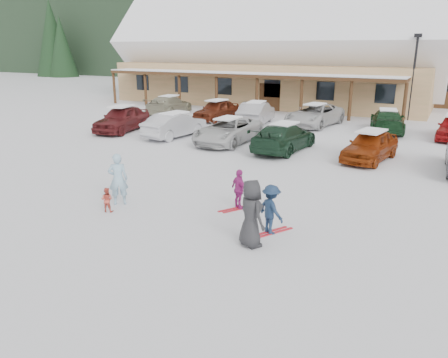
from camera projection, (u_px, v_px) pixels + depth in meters
The scene contains 22 objects.
ground at pixel (201, 217), 13.63m from camera, with size 160.00×160.00×0.00m, color white.
day_lodge at pixel (271, 60), 40.17m from camera, with size 29.12×12.50×10.38m.
lamp_post at pixel (414, 72), 30.53m from camera, with size 0.50×0.25×5.94m.
conifer_0 at pixel (137, 41), 48.95m from camera, with size 4.40×4.40×10.20m.
conifer_2 at pixel (168, 33), 60.56m from camera, with size 5.28×5.28×12.24m.
adult_skier at pixel (118, 179), 14.47m from camera, with size 0.64×0.42×1.75m, color #8FB7CD.
toddler_red at pixel (107, 200), 13.93m from camera, with size 0.39×0.31×0.81m, color #CF4D3D.
child_navy at pixel (271, 209), 12.22m from camera, with size 0.93×0.53×1.43m, color #182B47.
skis_child_navy at pixel (270, 233), 12.42m from camera, with size 0.20×1.40×0.03m, color red.
child_magenta at pixel (239, 189), 14.10m from camera, with size 0.78×0.33×1.33m, color #A02478.
skis_child_magenta at pixel (239, 208), 14.29m from camera, with size 0.20×1.40×0.03m, color red.
bystander_dark at pixel (251, 214), 11.38m from camera, with size 0.89×0.58×1.83m, color #272729.
parked_car_0 at pixel (122, 119), 27.12m from camera, with size 1.86×4.61×1.57m, color #5B1A1C.
parked_car_1 at pixel (175, 125), 25.39m from camera, with size 1.51×4.34×1.43m, color #B0B1B6.
parked_car_2 at pixel (228, 131), 23.82m from camera, with size 2.31×5.00×1.39m, color beige.
parked_car_3 at pixel (284, 137), 22.05m from camera, with size 1.96×4.83×1.40m, color #183422.
parked_car_4 at pixel (370, 146), 20.18m from camera, with size 1.65×4.09×1.39m, color #89300C.
parked_car_7 at pixel (169, 105), 33.94m from camera, with size 2.02×4.96×1.44m, color gray.
parked_car_8 at pixel (217, 110), 31.31m from camera, with size 1.70×4.21×1.44m, color #602312.
parked_car_9 at pixel (256, 113), 29.64m from camera, with size 1.61×4.61×1.52m, color #9B9A9F.
parked_car_10 at pixel (314, 115), 28.99m from camera, with size 2.43×5.27×1.46m, color silver.
parked_car_11 at pixel (387, 121), 26.89m from camera, with size 1.95×4.80×1.39m, color #14361B.
Camera 1 is at (6.55, -10.91, 5.09)m, focal length 35.00 mm.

